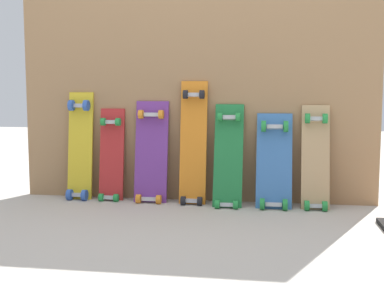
{
  "coord_description": "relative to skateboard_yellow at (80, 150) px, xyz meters",
  "views": [
    {
      "loc": [
        0.47,
        -3.14,
        0.71
      ],
      "look_at": [
        0.0,
        -0.07,
        0.38
      ],
      "focal_mm": 46.94,
      "sensor_mm": 36.0,
      "label": 1
    }
  ],
  "objects": [
    {
      "name": "skateboard_yellow",
      "position": [
        0.0,
        0.0,
        0.0
      ],
      "size": [
        0.16,
        0.16,
        0.76
      ],
      "color": "gold",
      "rests_on": "ground"
    },
    {
      "name": "skateboard_green",
      "position": [
        0.98,
        -0.05,
        -0.04
      ],
      "size": [
        0.18,
        0.24,
        0.7
      ],
      "color": "#1E7238",
      "rests_on": "ground"
    },
    {
      "name": "skateboard_orange",
      "position": [
        0.76,
        -0.01,
        0.03
      ],
      "size": [
        0.17,
        0.18,
        0.84
      ],
      "color": "orange",
      "rests_on": "ground"
    },
    {
      "name": "skateboard_blue",
      "position": [
        1.27,
        -0.04,
        -0.07
      ],
      "size": [
        0.22,
        0.24,
        0.64
      ],
      "color": "#386BAD",
      "rests_on": "ground"
    },
    {
      "name": "skateboard_natural",
      "position": [
        1.51,
        -0.03,
        -0.04
      ],
      "size": [
        0.17,
        0.22,
        0.69
      ],
      "color": "tan",
      "rests_on": "ground"
    },
    {
      "name": "plywood_wall_panel",
      "position": [
        0.76,
        0.08,
        0.39
      ],
      "size": [
        2.3,
        0.04,
        1.43
      ],
      "primitive_type": "cube",
      "color": "#99724C",
      "rests_on": "ground"
    },
    {
      "name": "ground_plane",
      "position": [
        0.76,
        0.01,
        -0.32
      ],
      "size": [
        12.0,
        12.0,
        0.0
      ],
      "primitive_type": "plane",
      "color": "#B2AAA0"
    },
    {
      "name": "skateboard_purple",
      "position": [
        0.48,
        -0.01,
        -0.03
      ],
      "size": [
        0.21,
        0.18,
        0.71
      ],
      "color": "#6B338C",
      "rests_on": "ground"
    },
    {
      "name": "skateboard_red",
      "position": [
        0.21,
        0.0,
        -0.06
      ],
      "size": [
        0.16,
        0.15,
        0.67
      ],
      "color": "#B22626",
      "rests_on": "ground"
    }
  ]
}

